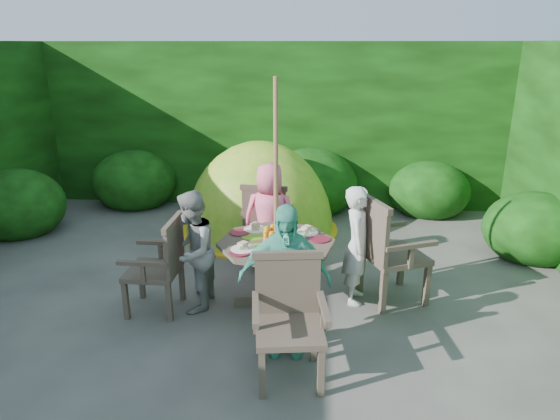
# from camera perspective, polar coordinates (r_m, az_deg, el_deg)

# --- Properties ---
(ground) EXTENTS (60.00, 60.00, 0.00)m
(ground) POSITION_cam_1_polar(r_m,az_deg,el_deg) (4.83, -5.43, -12.33)
(ground) COLOR #47443F
(ground) RESTS_ON ground
(hedge_enclosure) EXTENTS (9.00, 9.00, 2.50)m
(hedge_enclosure) POSITION_cam_1_polar(r_m,az_deg,el_deg) (5.60, -3.30, 5.91)
(hedge_enclosure) COLOR black
(hedge_enclosure) RESTS_ON ground
(patio_table) EXTENTS (1.34, 1.34, 0.80)m
(patio_table) POSITION_cam_1_polar(r_m,az_deg,el_deg) (4.83, -0.40, -4.74)
(patio_table) COLOR #3D3128
(patio_table) RESTS_ON ground
(parasol_pole) EXTENTS (0.05, 0.05, 2.20)m
(parasol_pole) POSITION_cam_1_polar(r_m,az_deg,el_deg) (4.64, -0.47, 1.36)
(parasol_pole) COLOR brown
(parasol_pole) RESTS_ON ground
(garden_chair_right) EXTENTS (0.74, 0.78, 1.03)m
(garden_chair_right) POSITION_cam_1_polar(r_m,az_deg,el_deg) (5.02, 12.11, -4.38)
(garden_chair_right) COLOR #3D3128
(garden_chair_right) RESTS_ON ground
(garden_chair_left) EXTENTS (0.48, 0.54, 0.90)m
(garden_chair_left) POSITION_cam_1_polar(r_m,az_deg,el_deg) (4.89, -13.48, -6.04)
(garden_chair_left) COLOR #3D3128
(garden_chair_left) RESTS_ON ground
(garden_chair_back) EXTENTS (0.58, 0.52, 0.91)m
(garden_chair_back) POSITION_cam_1_polar(r_m,az_deg,el_deg) (5.88, -1.56, -1.19)
(garden_chair_back) COLOR #3D3128
(garden_chair_back) RESTS_ON ground
(garden_chair_front) EXTENTS (0.62, 0.57, 0.93)m
(garden_chair_front) POSITION_cam_1_polar(r_m,az_deg,el_deg) (3.88, 1.02, -12.06)
(garden_chair_front) COLOR #3D3128
(garden_chair_front) RESTS_ON ground
(child_right) EXTENTS (0.33, 0.46, 1.19)m
(child_right) POSITION_cam_1_polar(r_m,az_deg,el_deg) (4.94, 8.85, -3.98)
(child_right) COLOR silver
(child_right) RESTS_ON ground
(child_left) EXTENTS (0.45, 0.58, 1.18)m
(child_left) POSITION_cam_1_polar(r_m,az_deg,el_deg) (4.82, -10.00, -4.71)
(child_left) COLOR gray
(child_left) RESTS_ON ground
(child_back) EXTENTS (0.61, 0.40, 1.25)m
(child_back) POSITION_cam_1_polar(r_m,az_deg,el_deg) (5.55, -1.16, -0.92)
(child_back) COLOR pink
(child_back) RESTS_ON ground
(child_front) EXTENTS (0.78, 0.36, 1.30)m
(child_front) POSITION_cam_1_polar(r_m,az_deg,el_deg) (4.07, 0.52, -8.05)
(child_front) COLOR #4CB298
(child_front) RESTS_ON ground
(dome_tent) EXTENTS (2.53, 2.53, 2.47)m
(dome_tent) POSITION_cam_1_polar(r_m,az_deg,el_deg) (6.97, -2.32, -2.25)
(dome_tent) COLOR #62B122
(dome_tent) RESTS_ON ground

